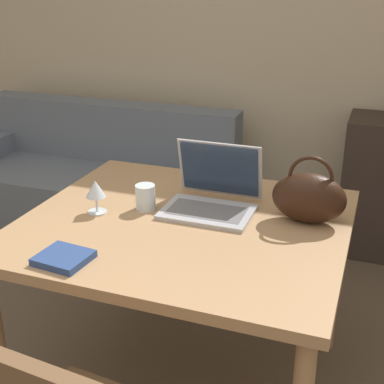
{
  "coord_description": "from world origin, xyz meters",
  "views": [
    {
      "loc": [
        0.76,
        -0.85,
        1.63
      ],
      "look_at": [
        0.14,
        0.84,
        0.9
      ],
      "focal_mm": 50.0,
      "sensor_mm": 36.0,
      "label": 1
    }
  ],
  "objects": [
    {
      "name": "dining_table",
      "position": [
        0.11,
        0.84,
        0.69
      ],
      "size": [
        1.19,
        1.06,
        0.78
      ],
      "color": "#A87F56",
      "rests_on": "ground_plane"
    },
    {
      "name": "wine_glass",
      "position": [
        -0.23,
        0.79,
        0.87
      ],
      "size": [
        0.08,
        0.08,
        0.13
      ],
      "color": "silver",
      "rests_on": "dining_table"
    },
    {
      "name": "wall_back",
      "position": [
        0.0,
        2.67,
        1.35
      ],
      "size": [
        10.0,
        0.06,
        2.7
      ],
      "color": "beige",
      "rests_on": "ground_plane"
    },
    {
      "name": "drinking_glass",
      "position": [
        -0.07,
        0.89,
        0.83
      ],
      "size": [
        0.08,
        0.08,
        0.1
      ],
      "color": "silver",
      "rests_on": "dining_table"
    },
    {
      "name": "handbag",
      "position": [
        0.54,
        0.99,
        0.88
      ],
      "size": [
        0.27,
        0.15,
        0.26
      ],
      "color": "black",
      "rests_on": "dining_table"
    },
    {
      "name": "couch",
      "position": [
        -1.03,
        2.1,
        0.29
      ],
      "size": [
        1.87,
        0.78,
        0.82
      ],
      "color": "slate",
      "rests_on": "ground_plane"
    },
    {
      "name": "book",
      "position": [
        -0.15,
        0.42,
        0.79
      ],
      "size": [
        0.17,
        0.16,
        0.02
      ],
      "rotation": [
        0.0,
        0.0,
        -0.09
      ],
      "color": "navy",
      "rests_on": "dining_table"
    },
    {
      "name": "laptop",
      "position": [
        0.17,
        1.0,
        0.84
      ],
      "size": [
        0.34,
        0.31,
        0.25
      ],
      "color": "#ADADB2",
      "rests_on": "dining_table"
    }
  ]
}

